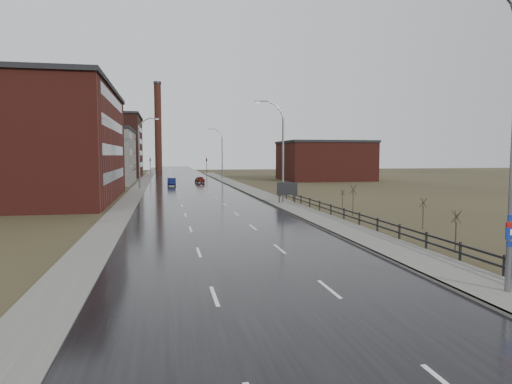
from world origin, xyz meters
name	(u,v)px	position (x,y,z in m)	size (l,w,h in m)	color
ground	(304,333)	(0.00, 0.00, 0.00)	(320.00, 320.00, 0.00)	#2D2819
road	(191,189)	(0.00, 60.00, 0.03)	(14.00, 300.00, 0.06)	black
sidewalk_right	(283,204)	(8.60, 35.00, 0.09)	(3.20, 180.00, 0.18)	#595651
curb_right	(270,204)	(7.08, 35.00, 0.09)	(0.16, 180.00, 0.18)	slate
sidewalk_left	(138,190)	(-8.20, 60.00, 0.06)	(2.40, 260.00, 0.12)	#595651
warehouse_near	(16,144)	(-20.99, 45.00, 6.76)	(22.44, 28.56, 13.50)	#471914
warehouse_mid	(89,156)	(-17.99, 78.00, 5.26)	(16.32, 20.40, 10.50)	slate
warehouse_far	(87,146)	(-22.99, 108.00, 7.76)	(26.52, 24.48, 15.50)	#331611
building_right	(324,160)	(30.30, 82.00, 4.26)	(18.36, 16.32, 8.50)	#471914
smokestack	(158,126)	(-6.00, 150.00, 15.50)	(2.70, 2.70, 30.70)	#331611
streetlight_main	(507,138)	(8.47, 2.00, 6.06)	(3.91, 0.29, 12.11)	slate
streetlight_right_mid	(280,151)	(8.50, 36.00, 5.84)	(3.36, 0.28, 11.35)	slate
streetlight_left	(141,153)	(-7.70, 62.00, 5.84)	(3.36, 0.28, 11.35)	slate
streetlight_right_far	(221,153)	(8.50, 90.00, 5.84)	(3.36, 0.28, 11.35)	slate
guardrail	(363,219)	(10.30, 18.31, 0.71)	(0.10, 53.05, 1.10)	black
shrub_c	(456,230)	(11.69, 9.35, 1.26)	(0.56, 0.59, 2.36)	#382D23
shrub_d	(423,213)	(14.37, 17.01, 1.22)	(0.55, 0.57, 2.30)	#382D23
shrub_e	(353,199)	(12.42, 25.11, 1.47)	(0.65, 0.68, 2.76)	#382D23
shrub_f	(342,199)	(13.51, 30.24, 1.03)	(0.47, 0.49, 1.95)	#382D23
billboard	(287,189)	(9.10, 35.26, 1.67)	(2.32, 0.17, 2.44)	black
traffic_light_left	(150,158)	(-8.00, 120.00, 4.60)	(0.58, 2.73, 5.30)	black
traffic_light_right	(207,158)	(8.00, 120.00, 4.60)	(0.58, 2.73, 5.30)	black
car_near	(172,182)	(-2.88, 68.10, 0.69)	(1.45, 4.16, 1.37)	#0B1037
car_far	(200,180)	(2.65, 76.03, 0.63)	(1.50, 3.73, 1.27)	#51110D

